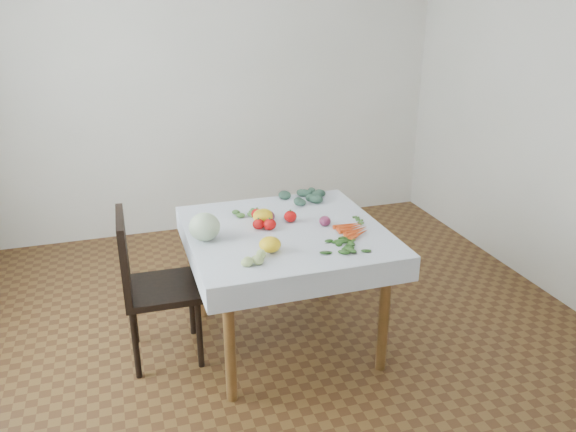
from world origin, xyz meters
name	(u,v)px	position (x,y,z in m)	size (l,w,h in m)	color
ground	(286,339)	(0.00, 0.00, 0.00)	(4.00, 4.00, 0.00)	brown
back_wall	(216,78)	(0.00, 2.00, 1.35)	(4.00, 0.04, 2.70)	silver
table	(285,245)	(0.00, 0.00, 0.65)	(1.00, 1.00, 0.75)	brown
tablecloth	(285,230)	(0.00, 0.00, 0.75)	(1.12, 1.12, 0.01)	white
chair	(146,278)	(-0.81, 0.08, 0.53)	(0.42, 0.42, 0.92)	black
cabbage	(205,227)	(-0.47, 0.00, 0.83)	(0.17, 0.17, 0.16)	beige
tomato_a	(258,224)	(-0.15, 0.05, 0.79)	(0.07, 0.07, 0.06)	red
tomato_b	(257,214)	(-0.11, 0.21, 0.79)	(0.07, 0.07, 0.06)	red
tomato_c	(270,224)	(-0.09, 0.02, 0.79)	(0.08, 0.08, 0.07)	red
tomato_d	(290,216)	(0.06, 0.10, 0.79)	(0.08, 0.08, 0.07)	red
heirloom_back	(263,216)	(-0.10, 0.14, 0.80)	(0.12, 0.12, 0.09)	yellow
heirloom_front	(270,244)	(-0.17, -0.26, 0.80)	(0.12, 0.12, 0.08)	yellow
onion_a	(268,217)	(-0.07, 0.14, 0.79)	(0.09, 0.09, 0.07)	maroon
onion_b	(325,221)	(0.24, -0.02, 0.79)	(0.07, 0.07, 0.06)	maroon
tomatillo_cluster	(250,258)	(-0.30, -0.35, 0.78)	(0.15, 0.10, 0.04)	#BCD77C
carrot_bunch	(353,229)	(0.36, -0.15, 0.77)	(0.19, 0.23, 0.03)	#EE511A
kale_bunch	(302,198)	(0.25, 0.43, 0.78)	(0.32, 0.27, 0.04)	#375A46
basil_bunch	(341,247)	(0.20, -0.34, 0.76)	(0.27, 0.24, 0.01)	#27561A
dill_bunch	(252,214)	(-0.13, 0.27, 0.77)	(0.19, 0.17, 0.02)	#4A6D32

